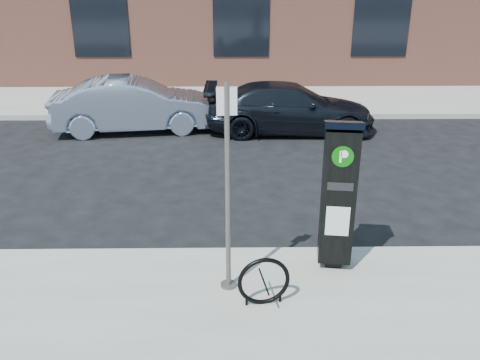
{
  "coord_description": "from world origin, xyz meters",
  "views": [
    {
      "loc": [
        -0.3,
        -6.81,
        4.09
      ],
      "look_at": [
        -0.2,
        0.5,
        1.1
      ],
      "focal_mm": 38.0,
      "sensor_mm": 36.0,
      "label": 1
    }
  ],
  "objects_px": {
    "bike_rack": "(264,281)",
    "car_silver": "(134,105)",
    "parking_kiosk": "(338,194)",
    "car_dark": "(289,108)",
    "sign_pole": "(228,193)"
  },
  "relations": [
    {
      "from": "parking_kiosk",
      "to": "bike_rack",
      "type": "height_order",
      "value": "parking_kiosk"
    },
    {
      "from": "parking_kiosk",
      "to": "bike_rack",
      "type": "bearing_deg",
      "value": -131.22
    },
    {
      "from": "bike_rack",
      "to": "car_silver",
      "type": "relative_size",
      "value": 0.15
    },
    {
      "from": "car_silver",
      "to": "car_dark",
      "type": "bearing_deg",
      "value": -99.84
    },
    {
      "from": "car_silver",
      "to": "parking_kiosk",
      "type": "bearing_deg",
      "value": -158.02
    },
    {
      "from": "parking_kiosk",
      "to": "car_dark",
      "type": "xyz_separation_m",
      "value": [
        0.09,
        7.15,
        -0.61
      ]
    },
    {
      "from": "sign_pole",
      "to": "bike_rack",
      "type": "bearing_deg",
      "value": -49.11
    },
    {
      "from": "parking_kiosk",
      "to": "car_dark",
      "type": "relative_size",
      "value": 0.48
    },
    {
      "from": "bike_rack",
      "to": "car_dark",
      "type": "height_order",
      "value": "car_dark"
    },
    {
      "from": "parking_kiosk",
      "to": "sign_pole",
      "type": "height_order",
      "value": "sign_pole"
    },
    {
      "from": "parking_kiosk",
      "to": "car_dark",
      "type": "height_order",
      "value": "parking_kiosk"
    },
    {
      "from": "bike_rack",
      "to": "car_dark",
      "type": "relative_size",
      "value": 0.15
    },
    {
      "from": "parking_kiosk",
      "to": "bike_rack",
      "type": "distance_m",
      "value": 1.62
    },
    {
      "from": "bike_rack",
      "to": "car_silver",
      "type": "height_order",
      "value": "car_silver"
    },
    {
      "from": "sign_pole",
      "to": "bike_rack",
      "type": "distance_m",
      "value": 1.21
    }
  ]
}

